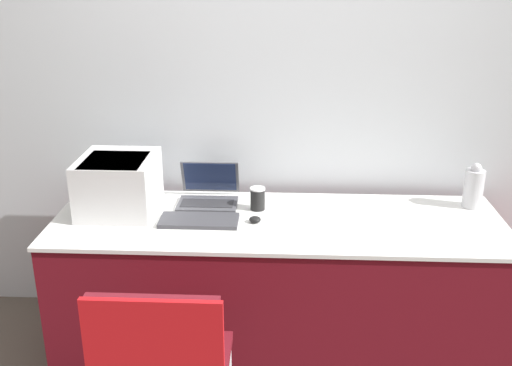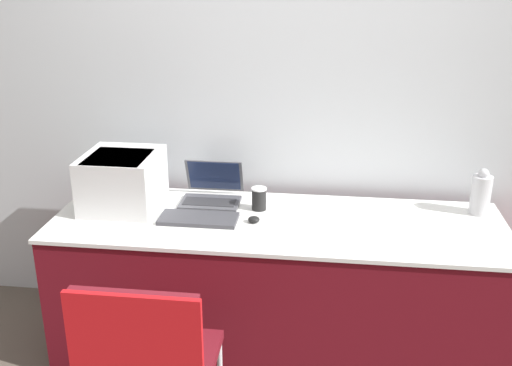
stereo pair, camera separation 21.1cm
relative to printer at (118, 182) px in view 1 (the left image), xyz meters
name	(u,v)px [view 1 (the left image)]	position (x,y,z in m)	size (l,w,h in m)	color
wall_back	(281,93)	(0.81, 0.39, 0.38)	(8.00, 0.05, 2.60)	silver
table	(277,287)	(0.81, -0.08, -0.53)	(2.24, 0.73, 0.76)	maroon
printer	(118,182)	(0.00, 0.00, 0.00)	(0.37, 0.40, 0.28)	silver
laptop_left	(209,194)	(0.44, 0.13, -0.11)	(0.31, 0.28, 0.21)	#4C4C51
external_keyboard	(199,221)	(0.42, -0.13, -0.14)	(0.39, 0.17, 0.02)	#3D3D42
coffee_cup	(258,199)	(0.70, 0.05, -0.09)	(0.08, 0.08, 0.12)	black
mouse	(255,220)	(0.70, -0.12, -0.14)	(0.06, 0.05, 0.03)	black
metal_pitcher	(474,187)	(1.82, 0.14, -0.04)	(0.10, 0.10, 0.24)	silver
chair	(162,362)	(0.39, -0.93, -0.37)	(0.50, 0.48, 0.88)	maroon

